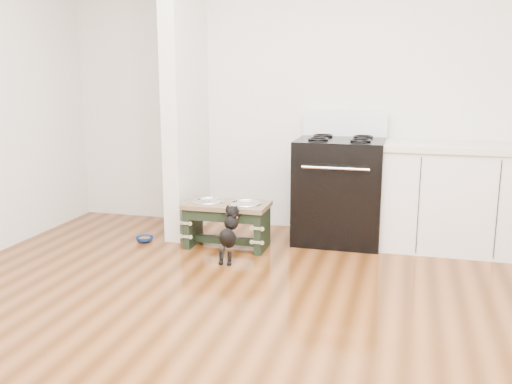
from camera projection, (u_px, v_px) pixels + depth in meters
The scene contains 8 objects.
ground at pixel (245, 345), 3.21m from camera, with size 5.00×5.00×0.00m, color #48250C.
room_shell at pixel (244, 48), 2.87m from camera, with size 5.00×5.00×5.00m.
partition_wall at pixel (186, 88), 5.21m from camera, with size 0.15×0.80×2.70m, color silver.
oven_range at pixel (340, 189), 5.08m from camera, with size 0.76×0.69×1.14m.
cabinet_run at pixel (455, 197), 4.85m from camera, with size 1.24×0.64×0.91m.
dog_feeder at pixel (227, 216), 4.91m from camera, with size 0.72×0.39×0.41m.
puppy at pixel (229, 232), 4.58m from camera, with size 0.13×0.37×0.44m.
floor_bowl at pixel (145, 239), 5.12m from camera, with size 0.20×0.20×0.05m.
Camera 1 is at (0.83, -2.83, 1.51)m, focal length 40.00 mm.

